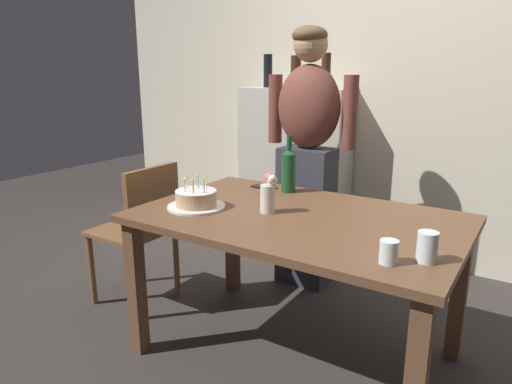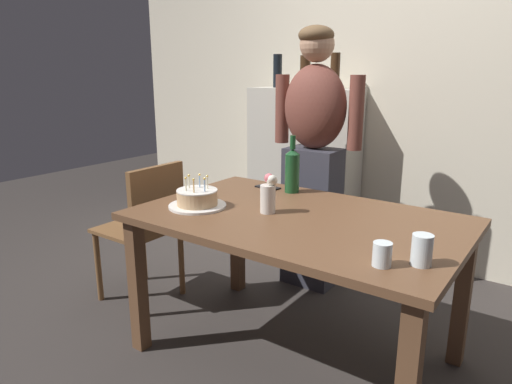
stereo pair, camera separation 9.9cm
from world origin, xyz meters
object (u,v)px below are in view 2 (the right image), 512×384
Objects in this scene: birthday_cake at (197,199)px; flower_vase at (269,193)px; person_man_bearded at (314,156)px; water_glass_near at (422,250)px; water_glass_far at (382,254)px; cell_phone at (268,187)px; wine_bottle at (292,170)px; dining_chair at (147,222)px.

flower_vase is at bearing 20.54° from birthday_cake.
flower_vase is at bearing 104.16° from person_man_bearded.
water_glass_near is 1.30× the size of water_glass_far.
water_glass_near is 0.78× the size of cell_phone.
wine_bottle reaches higher than water_glass_near.
flower_vase is 0.93m from dining_chair.
cell_phone is 0.76m from dining_chair.
person_man_bearded reaches higher than dining_chair.
water_glass_far is (-0.11, -0.09, -0.01)m from water_glass_near.
flower_vase is 0.22× the size of dining_chair.
dining_chair is at bearing -139.50° from cell_phone.
person_man_bearded reaches higher than water_glass_near.
birthday_cake is at bearing 76.38° from dining_chair.
water_glass_far is 0.60× the size of cell_phone.
cell_phone is 0.45m from person_man_bearded.
birthday_cake is 0.37m from flower_vase.
wine_bottle is at bearing 146.29° from water_glass_near.
birthday_cake is at bearing -114.01° from wine_bottle.
cell_phone is at bearing -178.74° from wine_bottle.
water_glass_near is at bearing -3.46° from birthday_cake.
dining_chair reaches higher than water_glass_far.
cell_phone is 0.17× the size of dining_chair.
birthday_cake is at bearing -159.46° from flower_vase.
cell_phone is (-1.04, 0.59, -0.05)m from water_glass_near.
birthday_cake is 0.53m from cell_phone.
dining_chair reaches higher than cell_phone.
flower_vase is at bearing 89.88° from dining_chair.
wine_bottle reaches higher than dining_chair.
water_glass_far is at bearing -8.70° from birthday_cake.
wine_bottle is 2.21× the size of cell_phone.
dining_chair is (-0.88, 0.00, -0.32)m from flower_vase.
birthday_cake is 0.33× the size of dining_chair.
water_glass_far is 0.45× the size of flower_vase.
person_man_bearded is at bearing 104.16° from flower_vase.
water_glass_near is 1.20m from cell_phone.
wine_bottle is (0.23, 0.52, 0.09)m from birthday_cake.
cell_phone is 0.48m from flower_vase.
water_glass_far is 0.05× the size of person_man_bearded.
dining_chair is at bearing 169.58° from water_glass_far.
water_glass_near reaches higher than cell_phone.
dining_chair is at bearing 166.38° from birthday_cake.
flower_vase reaches higher than cell_phone.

